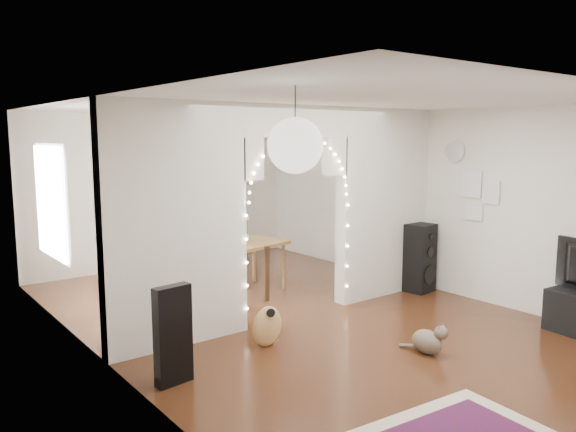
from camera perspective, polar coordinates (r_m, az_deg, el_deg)
floor at (r=7.44m, az=0.64°, el=-10.03°), size 7.50×7.50×0.00m
ceiling at (r=7.08m, az=0.67°, el=11.23°), size 5.00×7.50×0.02m
wall_back at (r=10.32m, az=-12.42°, el=2.56°), size 5.00×0.02×2.70m
wall_left at (r=5.93m, az=-18.65°, el=-1.70°), size 0.02×7.50×2.70m
wall_right at (r=8.89m, az=13.38°, el=1.66°), size 0.02×7.50×2.70m
divider_wall at (r=7.12m, az=0.66°, el=0.93°), size 5.00×0.20×2.70m
fairy_lights at (r=7.01m, az=1.32°, el=1.84°), size 1.64×0.04×1.60m
window at (r=7.62m, az=-22.96°, el=1.33°), size 0.04×1.20×1.40m
wall_clock at (r=8.46m, az=16.64°, el=6.32°), size 0.03×0.31×0.31m
picture_frames at (r=8.27m, az=18.72°, el=2.03°), size 0.02×0.50×0.70m
paper_lantern at (r=4.00m, az=0.73°, el=7.16°), size 0.40×0.40×0.40m
ceiling_fan at (r=8.72m, az=-7.62°, el=8.60°), size 1.10×1.10×0.30m
guitar_case at (r=5.46m, az=-11.61°, el=-11.78°), size 0.37×0.16×0.95m
acoustic_guitar at (r=6.27m, az=-2.12°, el=-9.52°), size 0.41×0.27×0.96m
tabby_cat at (r=6.33m, az=14.11°, el=-12.17°), size 0.33×0.54×0.36m
floor_speaker at (r=8.64m, az=13.26°, el=-4.18°), size 0.44×0.40×1.02m
bookcase at (r=10.13m, az=-11.97°, el=-0.41°), size 1.66×0.45×1.69m
dining_table at (r=8.35m, az=-4.49°, el=-3.20°), size 1.33×1.00×0.76m
flower_vase at (r=8.32m, az=-4.50°, el=-2.06°), size 0.21×0.21×0.19m
dining_chair_left at (r=9.75m, az=-8.87°, el=-4.13°), size 0.74×0.75×0.53m
dining_chair_right at (r=8.97m, az=-8.41°, el=-5.24°), size 0.56×0.58×0.51m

